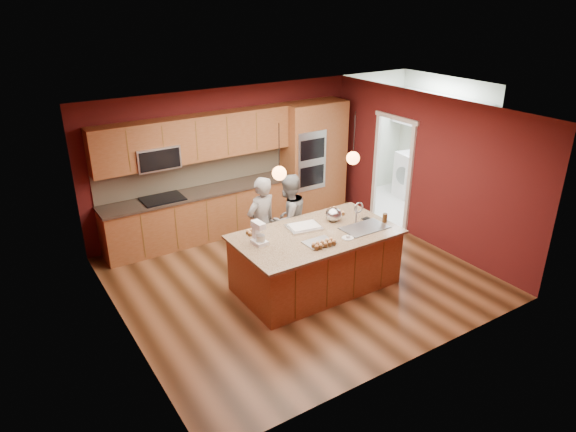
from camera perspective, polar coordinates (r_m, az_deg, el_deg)
floor at (r=8.46m, az=1.01°, el=-6.79°), size 5.50×5.50×0.00m
ceiling at (r=7.46m, az=1.16°, el=11.39°), size 5.50×5.50×0.00m
wall_back at (r=9.92m, az=-6.99°, el=6.27°), size 5.50×0.00×5.50m
wall_front at (r=6.14m, az=14.15°, el=-5.68°), size 5.50×0.00×5.50m
wall_left at (r=6.86m, az=-18.47°, el=-2.98°), size 0.00×5.00×5.00m
wall_right at (r=9.57m, az=14.98°, el=4.99°), size 0.00×5.00×5.00m
cabinet_run at (r=9.55m, az=-9.87°, el=3.09°), size 3.74×0.64×2.30m
oven_column at (r=10.62m, az=2.83°, el=6.47°), size 1.30×0.62×2.30m
doorway_trim at (r=10.17m, az=11.47°, el=4.64°), size 0.08×1.11×2.20m
laundry_room at (r=11.35m, az=16.51°, el=10.84°), size 2.60×2.70×2.70m
pendant_left at (r=7.06m, az=-0.98°, el=4.81°), size 0.20×0.20×0.80m
pendant_right at (r=7.78m, az=7.24°, el=6.43°), size 0.20×0.20×0.80m
island at (r=8.01m, az=3.18°, el=-4.81°), size 2.50×1.40×1.30m
person_left at (r=8.37m, az=-2.97°, el=-0.91°), size 0.66×0.51×1.62m
person_right at (r=8.63m, az=0.02°, el=-0.31°), size 0.87×0.74×1.56m
stand_mixer at (r=7.43m, az=-3.27°, el=-2.05°), size 0.20×0.26×0.34m
sheet_cake at (r=7.95m, az=1.79°, el=-1.21°), size 0.56×0.45×0.05m
cooling_rack at (r=7.50m, az=3.47°, el=-2.95°), size 0.43×0.31×0.02m
mixing_bowl at (r=8.21m, az=5.08°, el=0.17°), size 0.27×0.27×0.23m
plate at (r=7.68m, az=6.65°, el=-2.44°), size 0.18×0.18×0.01m
tumbler at (r=8.28m, az=10.71°, el=-0.20°), size 0.07×0.07×0.15m
phone at (r=8.37m, az=8.62°, el=-0.27°), size 0.15×0.09×0.01m
cupcakes_left at (r=7.77m, az=-4.10°, el=-1.78°), size 0.16×0.16×0.07m
cupcakes_rack at (r=7.38m, az=4.00°, el=-3.05°), size 0.39×0.16×0.07m
cupcakes_right at (r=8.52m, az=5.44°, el=0.54°), size 0.16×0.31×0.07m
washer at (r=11.41m, az=16.76°, el=2.99°), size 0.58×0.59×0.90m
dryer at (r=11.87m, az=13.71°, el=4.41°), size 0.72×0.74×1.01m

